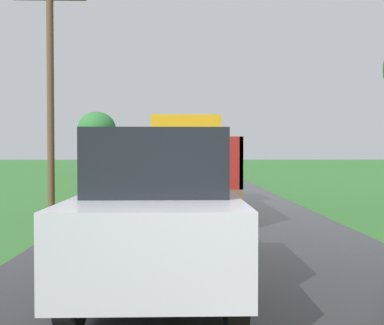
% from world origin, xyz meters
% --- Properties ---
extents(banana_truck_near, '(2.38, 5.82, 2.80)m').
position_xyz_m(banana_truck_near, '(-0.42, 10.81, 1.47)').
color(banana_truck_near, '#2D2D30').
rests_on(banana_truck_near, road_surface).
extents(banana_truck_far, '(2.38, 5.81, 2.80)m').
position_xyz_m(banana_truck_far, '(-0.58, 22.66, 1.47)').
color(banana_truck_far, '#2D2D30').
rests_on(banana_truck_far, road_surface).
extents(utility_pole_roadside, '(2.06, 0.20, 6.56)m').
position_xyz_m(utility_pole_roadside, '(-4.30, 10.67, 3.57)').
color(utility_pole_roadside, brown).
rests_on(utility_pole_roadside, ground).
extents(roadside_tree_near_left, '(2.92, 2.92, 4.91)m').
position_xyz_m(roadside_tree_near_left, '(-7.16, 31.84, 3.58)').
color(roadside_tree_near_left, '#4C3823').
rests_on(roadside_tree_near_left, ground).
extents(following_car, '(1.74, 4.10, 1.92)m').
position_xyz_m(following_car, '(-0.79, 3.48, 1.07)').
color(following_car, '#B7BABF').
rests_on(following_car, road_surface).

